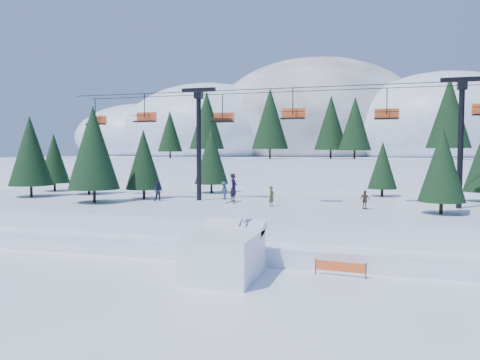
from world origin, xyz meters
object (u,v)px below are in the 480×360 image
(chairlift, at_px, (302,124))
(banner_near, at_px, (340,267))
(banner_far, at_px, (413,263))
(jump_kicker, at_px, (224,254))

(chairlift, relative_size, banner_near, 16.39)
(chairlift, bearing_deg, banner_near, -72.59)
(chairlift, distance_m, banner_far, 16.92)
(banner_far, bearing_deg, banner_near, -152.82)
(jump_kicker, bearing_deg, banner_near, 19.05)
(banner_near, xyz_separation_m, banner_far, (3.95, 2.03, 0.00))
(chairlift, relative_size, banner_far, 16.39)
(chairlift, xyz_separation_m, banner_far, (8.30, -11.84, -8.78))
(banner_near, relative_size, banner_far, 1.00)
(jump_kicker, height_order, chairlift, chairlift)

